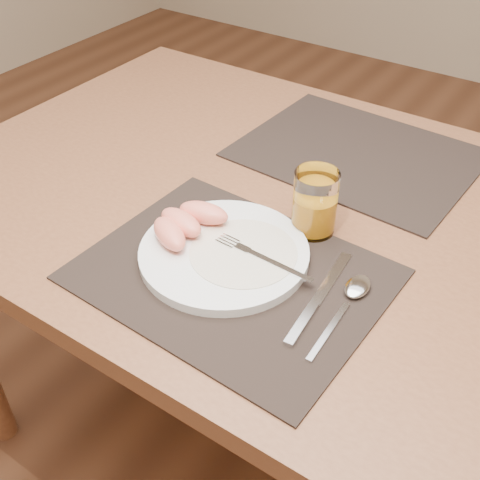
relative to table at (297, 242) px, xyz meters
The scene contains 11 objects.
ground 0.67m from the table, ahead, with size 5.00×5.00×0.00m, color brown.
table is the anchor object (origin of this frame).
placemat_near 0.24m from the table, 88.84° to the right, with size 0.45×0.35×0.00m, color black.
placemat_far 0.24m from the table, 88.22° to the left, with size 0.45×0.35×0.00m, color black.
plate 0.22m from the table, 98.43° to the right, with size 0.27×0.27×0.02m, color white.
plate_dressing 0.21m from the table, 89.65° to the right, with size 0.17×0.17×0.00m.
fork 0.21m from the table, 83.57° to the right, with size 0.18×0.03×0.00m.
knife 0.27m from the table, 55.79° to the right, with size 0.03×0.22×0.01m.
spoon 0.26m from the table, 41.65° to the right, with size 0.04×0.19×0.01m.
juice_glass 0.16m from the table, 44.66° to the right, with size 0.07×0.07×0.11m.
grapefruit_wedges 0.25m from the table, 119.18° to the right, with size 0.11×0.14×0.03m.
Camera 1 is at (0.40, -0.79, 1.37)m, focal length 45.00 mm.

